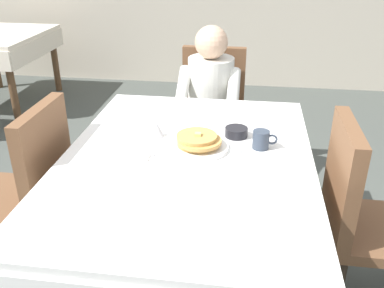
# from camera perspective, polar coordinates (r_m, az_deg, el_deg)

# --- Properties ---
(ground_plane) EXTENTS (14.00, 14.00, 0.00)m
(ground_plane) POSITION_cam_1_polar(r_m,az_deg,el_deg) (2.31, -0.58, -18.14)
(ground_plane) COLOR #474C47
(dining_table_main) EXTENTS (1.12, 1.52, 0.74)m
(dining_table_main) POSITION_cam_1_polar(r_m,az_deg,el_deg) (1.92, -0.67, -4.04)
(dining_table_main) COLOR white
(dining_table_main) RESTS_ON ground
(chair_diner) EXTENTS (0.44, 0.45, 0.93)m
(chair_diner) POSITION_cam_1_polar(r_m,az_deg,el_deg) (3.02, 2.62, 5.03)
(chair_diner) COLOR brown
(chair_diner) RESTS_ON ground
(diner_person) EXTENTS (0.40, 0.43, 1.12)m
(diner_person) POSITION_cam_1_polar(r_m,az_deg,el_deg) (2.83, 2.36, 6.53)
(diner_person) COLOR silver
(diner_person) RESTS_ON ground
(chair_left_side) EXTENTS (0.45, 0.44, 0.93)m
(chair_left_side) POSITION_cam_1_polar(r_m,az_deg,el_deg) (2.21, -20.86, -5.10)
(chair_left_side) COLOR brown
(chair_left_side) RESTS_ON ground
(chair_right_side) EXTENTS (0.45, 0.44, 0.93)m
(chair_right_side) POSITION_cam_1_polar(r_m,az_deg,el_deg) (2.03, 21.63, -8.24)
(chair_right_side) COLOR brown
(chair_right_side) RESTS_ON ground
(plate_breakfast) EXTENTS (0.28, 0.28, 0.02)m
(plate_breakfast) POSITION_cam_1_polar(r_m,az_deg,el_deg) (1.94, 0.79, -0.40)
(plate_breakfast) COLOR white
(plate_breakfast) RESTS_ON dining_table_main
(breakfast_stack) EXTENTS (0.21, 0.20, 0.06)m
(breakfast_stack) POSITION_cam_1_polar(r_m,az_deg,el_deg) (1.92, 0.78, 0.51)
(breakfast_stack) COLOR tan
(breakfast_stack) RESTS_ON plate_breakfast
(cup_coffee) EXTENTS (0.11, 0.08, 0.08)m
(cup_coffee) POSITION_cam_1_polar(r_m,az_deg,el_deg) (1.95, 9.30, 0.58)
(cup_coffee) COLOR #333D4C
(cup_coffee) RESTS_ON dining_table_main
(bowl_butter) EXTENTS (0.11, 0.11, 0.04)m
(bowl_butter) POSITION_cam_1_polar(r_m,az_deg,el_deg) (2.06, 5.97, 1.60)
(bowl_butter) COLOR black
(bowl_butter) RESTS_ON dining_table_main
(syrup_pitcher) EXTENTS (0.08, 0.08, 0.07)m
(syrup_pitcher) POSITION_cam_1_polar(r_m,az_deg,el_deg) (2.05, -4.79, 2.01)
(syrup_pitcher) COLOR silver
(syrup_pitcher) RESTS_ON dining_table_main
(fork_left_of_plate) EXTENTS (0.02, 0.18, 0.00)m
(fork_left_of_plate) POSITION_cam_1_polar(r_m,az_deg,el_deg) (1.95, -4.82, -0.45)
(fork_left_of_plate) COLOR silver
(fork_left_of_plate) RESTS_ON dining_table_main
(knife_right_of_plate) EXTENTS (0.02, 0.20, 0.00)m
(knife_right_of_plate) POSITION_cam_1_polar(r_m,az_deg,el_deg) (1.91, 6.38, -1.16)
(knife_right_of_plate) COLOR silver
(knife_right_of_plate) RESTS_ON dining_table_main
(spoon_near_edge) EXTENTS (0.15, 0.04, 0.00)m
(spoon_near_edge) POSITION_cam_1_polar(r_m,az_deg,el_deg) (1.68, -0.94, -5.05)
(spoon_near_edge) COLOR silver
(spoon_near_edge) RESTS_ON dining_table_main
(napkin_folded) EXTENTS (0.17, 0.13, 0.01)m
(napkin_folded) POSITION_cam_1_polar(r_m,az_deg,el_deg) (1.90, -8.15, -1.36)
(napkin_folded) COLOR white
(napkin_folded) RESTS_ON dining_table_main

